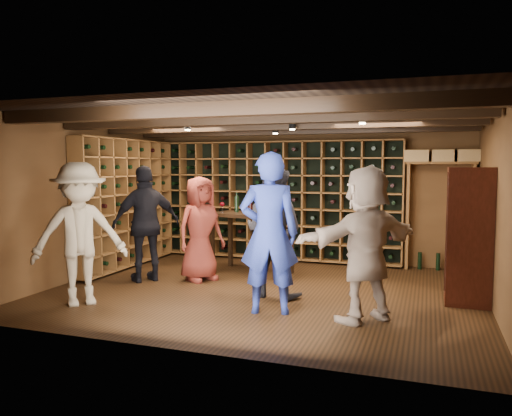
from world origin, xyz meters
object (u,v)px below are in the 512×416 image
(man_grey_suit, at_px, (273,232))
(man_blue_shirt, at_px, (269,233))
(tasting_table, at_px, (251,221))
(guest_red_floral, at_px, (200,229))
(guest_woman_black, at_px, (146,224))
(display_cabinet, at_px, (468,239))
(guest_beige, at_px, (366,244))
(guest_khaki, at_px, (80,234))

(man_grey_suit, bearing_deg, man_blue_shirt, 116.04)
(man_grey_suit, xyz_separation_m, tasting_table, (-0.79, 1.31, -0.02))
(guest_red_floral, bearing_deg, tasting_table, -5.53)
(guest_woman_black, bearing_deg, guest_red_floral, 154.41)
(display_cabinet, xyz_separation_m, tasting_table, (-3.30, 0.89, 0.02))
(man_grey_suit, distance_m, guest_woman_black, 2.14)
(display_cabinet, relative_size, guest_beige, 0.97)
(display_cabinet, xyz_separation_m, guest_red_floral, (-3.87, 0.11, -0.04))
(guest_khaki, distance_m, tasting_table, 2.93)
(man_grey_suit, relative_size, guest_beige, 0.99)
(guest_woman_black, xyz_separation_m, guest_beige, (3.47, -0.93, 0.00))
(man_blue_shirt, height_order, guest_khaki, man_blue_shirt)
(display_cabinet, distance_m, guest_khaki, 5.02)
(display_cabinet, relative_size, guest_red_floral, 1.07)
(man_grey_suit, xyz_separation_m, guest_red_floral, (-1.36, 0.53, -0.08))
(guest_khaki, bearing_deg, man_grey_suit, -17.55)
(man_blue_shirt, xyz_separation_m, man_grey_suit, (-0.19, 0.79, -0.09))
(guest_woman_black, relative_size, tasting_table, 1.25)
(man_grey_suit, distance_m, guest_khaki, 2.55)
(man_blue_shirt, height_order, guest_red_floral, man_blue_shirt)
(display_cabinet, xyz_separation_m, guest_khaki, (-4.74, -1.66, 0.07))
(guest_red_floral, height_order, tasting_table, guest_red_floral)
(man_blue_shirt, xyz_separation_m, guest_beige, (1.15, 0.06, -0.08))
(tasting_table, bearing_deg, man_grey_suit, -46.98)
(man_blue_shirt, relative_size, guest_woman_black, 1.09)
(man_blue_shirt, relative_size, tasting_table, 1.36)
(display_cabinet, relative_size, man_grey_suit, 0.98)
(guest_woman_black, height_order, guest_beige, guest_beige)
(guest_red_floral, distance_m, guest_khaki, 1.97)
(man_blue_shirt, xyz_separation_m, tasting_table, (-0.98, 2.10, -0.11))
(guest_red_floral, xyz_separation_m, guest_woman_black, (-0.77, -0.33, 0.09))
(display_cabinet, bearing_deg, tasting_table, 164.92)
(man_blue_shirt, bearing_deg, guest_khaki, -4.78)
(guest_red_floral, bearing_deg, display_cabinet, -61.13)
(guest_khaki, relative_size, guest_beige, 1.02)
(man_grey_suit, relative_size, guest_khaki, 0.97)
(guest_khaki, bearing_deg, guest_beige, -38.54)
(display_cabinet, xyz_separation_m, guest_beige, (-1.17, -1.16, 0.05))
(man_grey_suit, relative_size, guest_woman_black, 0.99)
(man_blue_shirt, height_order, guest_woman_black, man_blue_shirt)
(guest_red_floral, height_order, guest_khaki, guest_khaki)
(guest_beige, bearing_deg, display_cabinet, 178.41)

